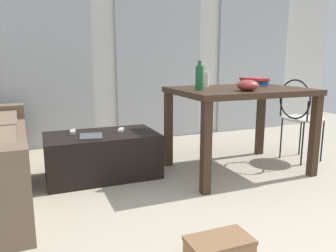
% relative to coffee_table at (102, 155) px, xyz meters
% --- Properties ---
extents(ground_plane, '(7.69, 7.69, 0.00)m').
position_rel_coffee_table_xyz_m(ground_plane, '(1.03, -0.68, -0.20)').
color(ground_plane, '#B2A893').
extents(wall_back, '(5.79, 0.10, 2.50)m').
position_rel_coffee_table_xyz_m(wall_back, '(1.03, 1.32, 1.05)').
color(wall_back, silver).
rests_on(wall_back, ground).
extents(curtains, '(4.12, 0.03, 2.15)m').
position_rel_coffee_table_xyz_m(curtains, '(1.03, 1.24, 0.88)').
color(curtains, '#B2B7BC').
rests_on(curtains, ground).
extents(coffee_table, '(0.99, 0.57, 0.40)m').
position_rel_coffee_table_xyz_m(coffee_table, '(0.00, 0.00, 0.00)').
color(coffee_table, black).
rests_on(coffee_table, ground).
extents(craft_table, '(1.21, 0.88, 0.79)m').
position_rel_coffee_table_xyz_m(craft_table, '(1.24, -0.32, 0.48)').
color(craft_table, '#382619').
rests_on(craft_table, ground).
extents(wire_chair, '(0.41, 0.42, 0.86)m').
position_rel_coffee_table_xyz_m(wire_chair, '(1.99, -0.30, 0.33)').
color(wire_chair, silver).
rests_on(wire_chair, ground).
extents(bottle_near, '(0.07, 0.07, 0.25)m').
position_rel_coffee_table_xyz_m(bottle_near, '(0.80, -0.35, 0.70)').
color(bottle_near, '#195B2D').
rests_on(bottle_near, craft_table).
extents(bottle_far, '(0.07, 0.07, 0.19)m').
position_rel_coffee_table_xyz_m(bottle_far, '(1.01, -0.07, 0.67)').
color(bottle_far, beige).
rests_on(bottle_far, craft_table).
extents(bowl, '(0.18, 0.18, 0.09)m').
position_rel_coffee_table_xyz_m(bowl, '(1.15, -0.57, 0.64)').
color(bowl, '#9E3833').
rests_on(bowl, craft_table).
extents(book_stack, '(0.23, 0.30, 0.08)m').
position_rel_coffee_table_xyz_m(book_stack, '(1.54, -0.13, 0.63)').
color(book_stack, '#33519E').
rests_on(book_stack, craft_table).
extents(tv_remote_primary, '(0.09, 0.15, 0.02)m').
position_rel_coffee_table_xyz_m(tv_remote_primary, '(0.19, 0.05, 0.21)').
color(tv_remote_primary, '#B7B7B2').
rests_on(tv_remote_primary, coffee_table).
extents(tv_remote_secondary, '(0.07, 0.15, 0.03)m').
position_rel_coffee_table_xyz_m(tv_remote_secondary, '(-0.23, 0.13, 0.21)').
color(tv_remote_secondary, '#B7B7B2').
rests_on(tv_remote_secondary, coffee_table).
extents(magazine, '(0.23, 0.26, 0.02)m').
position_rel_coffee_table_xyz_m(magazine, '(-0.11, -0.10, 0.21)').
color(magazine, '#4C4C51').
rests_on(magazine, coffee_table).
extents(shoebox, '(0.35, 0.20, 0.13)m').
position_rel_coffee_table_xyz_m(shoebox, '(0.31, -1.56, -0.13)').
color(shoebox, '#996B47').
rests_on(shoebox, ground).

